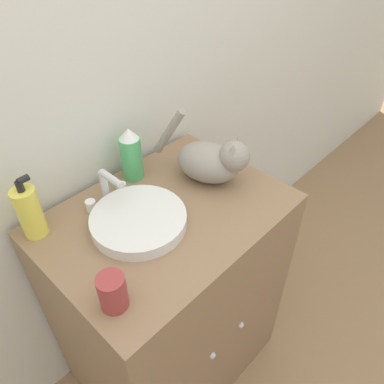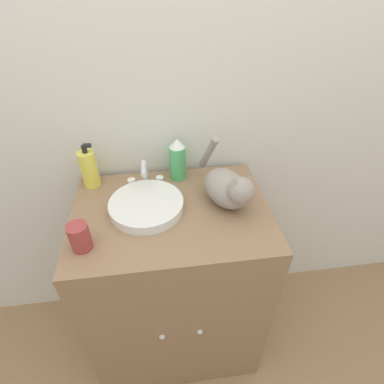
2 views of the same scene
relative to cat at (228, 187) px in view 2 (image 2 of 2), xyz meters
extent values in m
plane|color=#997551|center=(-0.22, -0.28, -0.99)|extent=(8.00, 8.00, 0.00)
cube|color=silver|center=(-0.22, 0.31, 0.26)|extent=(6.00, 0.05, 2.50)
cube|color=#8C6B4C|center=(-0.22, -0.01, -0.53)|extent=(0.75, 0.54, 0.91)
sphere|color=silver|center=(-0.29, -0.29, -0.49)|extent=(0.02, 0.02, 0.02)
sphere|color=silver|center=(-0.14, -0.29, -0.49)|extent=(0.02, 0.02, 0.02)
cylinder|color=white|center=(-0.31, 0.01, -0.06)|extent=(0.28, 0.28, 0.04)
cylinder|color=silver|center=(-0.31, 0.16, -0.02)|extent=(0.02, 0.02, 0.11)
cylinder|color=silver|center=(-0.31, 0.12, 0.04)|extent=(0.02, 0.09, 0.02)
cylinder|color=white|center=(-0.37, 0.16, -0.06)|extent=(0.03, 0.03, 0.03)
cylinder|color=white|center=(-0.25, 0.16, -0.06)|extent=(0.03, 0.03, 0.03)
ellipsoid|color=gray|center=(0.00, 0.01, -0.01)|extent=(0.21, 0.25, 0.13)
sphere|color=gray|center=(0.03, -0.07, 0.04)|extent=(0.13, 0.13, 0.10)
cone|color=gray|center=(0.00, -0.08, 0.08)|extent=(0.05, 0.05, 0.04)
cone|color=gray|center=(0.05, -0.06, 0.08)|extent=(0.05, 0.05, 0.04)
cylinder|color=gray|center=(-0.05, 0.14, 0.07)|extent=(0.07, 0.12, 0.18)
cylinder|color=#EADB4C|center=(-0.53, 0.20, 0.00)|extent=(0.07, 0.07, 0.16)
cylinder|color=black|center=(-0.53, 0.20, 0.09)|extent=(0.02, 0.02, 0.03)
cylinder|color=black|center=(-0.52, 0.20, 0.11)|extent=(0.03, 0.02, 0.02)
cylinder|color=#4CB266|center=(-0.17, 0.20, 0.00)|extent=(0.07, 0.07, 0.15)
cone|color=white|center=(-0.17, 0.20, 0.09)|extent=(0.06, 0.06, 0.04)
cylinder|color=#9E3838|center=(-0.52, -0.16, -0.03)|extent=(0.07, 0.07, 0.10)
camera|label=1|loc=(-0.77, -0.64, 0.70)|focal=35.00mm
camera|label=2|loc=(-0.26, -0.87, 0.67)|focal=28.00mm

